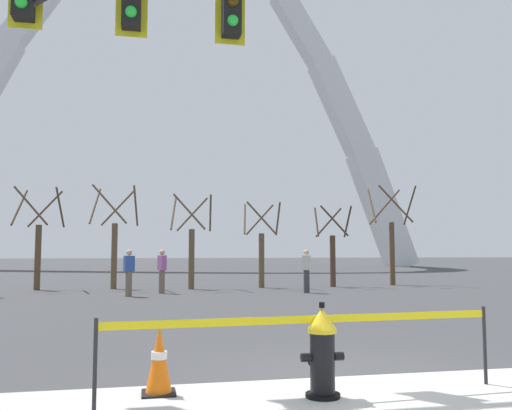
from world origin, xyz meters
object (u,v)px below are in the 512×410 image
monument_arch (174,102)px  traffic_cone_by_hydrant (159,361)px  pedestrian_standing_center (129,272)px  traffic_signal_gantry (50,45)px  pedestrian_near_trees (306,271)px  pedestrian_walking_right (162,271)px  fire_hydrant (322,352)px

monument_arch → traffic_cone_by_hydrant: bearing=-92.9°
pedestrian_standing_center → traffic_signal_gantry: bearing=-93.8°
pedestrian_near_trees → monument_arch: bearing=96.0°
traffic_cone_by_hydrant → traffic_signal_gantry: bearing=136.3°
traffic_signal_gantry → pedestrian_near_trees: 14.31m
traffic_cone_by_hydrant → monument_arch: bearing=87.1°
traffic_signal_gantry → pedestrian_walking_right: traffic_signal_gantry is taller
traffic_cone_by_hydrant → traffic_signal_gantry: 4.40m
traffic_cone_by_hydrant → pedestrian_standing_center: size_ratio=0.46×
monument_arch → pedestrian_walking_right: 35.18m
traffic_cone_by_hydrant → traffic_signal_gantry: size_ratio=0.11×
fire_hydrant → traffic_cone_by_hydrant: size_ratio=1.36×
pedestrian_standing_center → pedestrian_walking_right: size_ratio=1.00×
traffic_cone_by_hydrant → pedestrian_near_trees: size_ratio=0.46×
fire_hydrant → pedestrian_walking_right: pedestrian_walking_right is taller
monument_arch → pedestrian_walking_right: size_ratio=31.25×
traffic_signal_gantry → pedestrian_walking_right: size_ratio=4.04×
monument_arch → pedestrian_near_trees: (3.41, -32.53, -15.17)m
fire_hydrant → monument_arch: 48.84m
monument_arch → pedestrian_walking_right: monument_arch is taller
pedestrian_near_trees → traffic_signal_gantry: bearing=-121.0°
traffic_signal_gantry → fire_hydrant: bearing=-30.8°
fire_hydrant → pedestrian_standing_center: pedestrian_standing_center is taller
traffic_signal_gantry → monument_arch: (3.75, 44.43, 11.72)m
fire_hydrant → traffic_cone_by_hydrant: 1.74m
fire_hydrant → pedestrian_walking_right: 14.67m
monument_arch → pedestrian_standing_center: 36.34m
pedestrian_standing_center → pedestrian_near_trees: same height
pedestrian_standing_center → fire_hydrant: bearing=-79.9°
monument_arch → pedestrian_near_trees: monument_arch is taller
monument_arch → pedestrian_walking_right: bearing=-93.3°
traffic_signal_gantry → pedestrian_walking_right: 13.34m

